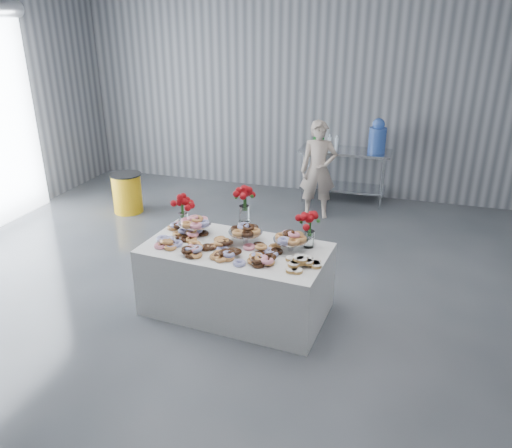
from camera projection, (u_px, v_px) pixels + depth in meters
The scene contains 16 objects.
ground at pixel (202, 319), 5.28m from camera, with size 9.00×9.00×0.00m, color #3A3D42.
room_walls at pixel (163, 56), 4.39m from camera, with size 8.04×9.04×4.02m.
display_table at pixel (236, 279), 5.31m from camera, with size 1.90×1.00×0.75m, color white.
prep_table at pixel (344, 166), 8.40m from camera, with size 1.50×0.60×0.90m.
donut_mounds at pixel (234, 245), 5.10m from camera, with size 1.80×0.80×0.09m, color #B87143, non-canonical shape.
cake_stand_left at pixel (195, 222), 5.43m from camera, with size 0.36×0.36×0.17m.
cake_stand_mid at pixel (245, 230), 5.22m from camera, with size 0.36×0.36×0.17m.
cake_stand_right at pixel (291, 238), 5.05m from camera, with size 0.36×0.36×0.17m.
danish_pile at pixel (301, 261), 4.75m from camera, with size 0.48×0.48×0.11m, color silver, non-canonical shape.
bouquet_left at pixel (183, 203), 5.52m from camera, with size 0.26×0.26×0.42m.
bouquet_right at pixel (310, 220), 5.06m from camera, with size 0.26×0.26×0.42m.
bouquet_center at pixel (244, 202), 5.33m from camera, with size 0.26×0.26×0.57m.
water_jug at pixel (377, 137), 8.05m from camera, with size 0.28×0.28×0.55m.
drink_bottles at pixel (326, 142), 8.24m from camera, with size 0.54×0.08×0.27m, color #268C33, non-canonical shape.
person at pixel (318, 170), 7.69m from camera, with size 0.56×0.37×1.53m, color #CC8C93.
trash_barrel at pixel (127, 193), 8.04m from camera, with size 0.50×0.50×0.64m.
Camera 1 is at (1.91, -4.09, 2.98)m, focal length 35.00 mm.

